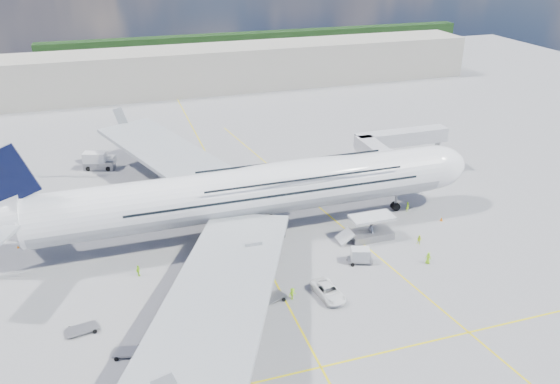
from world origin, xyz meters
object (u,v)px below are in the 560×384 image
object	(u,v)px
dolly_nose_far	(360,255)
cone_nose	(441,219)
crew_nose	(408,207)
cone_tail	(18,247)
airliner	(249,192)
dolly_row_a	(128,352)
dolly_back	(82,329)
crew_van	(428,258)
dolly_row_c	(228,331)
cone_wing_left_inner	(138,219)
catering_truck_inner	(175,170)
jet_bridge	(393,145)
crew_tug	(292,294)
cone_wing_right_inner	(161,309)
cargo_loader	(370,231)
baggage_tug	(204,322)
service_van	(329,292)
crew_wing	(138,271)
catering_truck_outer	(99,161)
crew_loader	(419,240)
dolly_row_b	(213,266)
cone_wing_left_outer	(127,190)
dolly_nose_near	(272,298)

from	to	relation	value
dolly_nose_far	cone_nose	xyz separation A→B (m)	(17.57, 7.07, -0.86)
crew_nose	cone_tail	world-z (taller)	crew_nose
airliner	cone_nose	world-z (taller)	airliner
airliner	cone_nose	size ratio (longest dim) A/B	124.08
dolly_row_a	crew_nose	distance (m)	50.41
dolly_back	crew_van	size ratio (longest dim) A/B	2.15
dolly_row_c	cone_wing_left_inner	bearing A→B (deg)	108.93
catering_truck_inner	crew_van	xyz separation A→B (m)	(29.26, -39.28, -0.96)
jet_bridge	crew_tug	world-z (taller)	jet_bridge
crew_tug	cone_wing_right_inner	distance (m)	16.20
cargo_loader	baggage_tug	size ratio (longest dim) A/B	3.15
airliner	cone_wing_right_inner	distance (m)	22.52
dolly_row_a	service_van	bearing A→B (deg)	20.65
crew_nose	crew_wing	size ratio (longest dim) A/B	1.01
cargo_loader	cone_wing_right_inner	bearing A→B (deg)	-165.82
dolly_back	dolly_nose_far	distance (m)	36.81
dolly_row_c	catering_truck_outer	xyz separation A→B (m)	(-13.04, 54.44, 1.33)
dolly_row_a	cone_wing_right_inner	distance (m)	7.92
baggage_tug	crew_loader	world-z (taller)	baggage_tug
crew_van	cone_wing_left_inner	bearing A→B (deg)	9.58
cargo_loader	cone_tail	bearing A→B (deg)	165.51
dolly_row_b	cone_wing_left_inner	world-z (taller)	dolly_row_b
airliner	crew_loader	xyz separation A→B (m)	(22.67, -11.01, -6.12)
crew_van	dolly_nose_far	bearing A→B (deg)	23.88
catering_truck_outer	cone_nose	xyz separation A→B (m)	(51.36, -38.40, -1.32)
cargo_loader	catering_truck_outer	world-z (taller)	cargo_loader
catering_truck_inner	crew_nose	distance (m)	42.30
cone_wing_left_inner	crew_nose	bearing A→B (deg)	-13.40
dolly_row_c	airliner	bearing A→B (deg)	73.71
crew_van	crew_nose	bearing A→B (deg)	-66.08
cone_nose	cone_wing_left_outer	size ratio (longest dim) A/B	1.00
cargo_loader	cone_wing_right_inner	size ratio (longest dim) A/B	15.94
dolly_row_b	cone_wing_right_inner	distance (m)	9.95
crew_wing	cone_wing_left_outer	bearing A→B (deg)	33.01
airliner	dolly_nose_far	size ratio (longest dim) A/B	20.57
service_van	crew_van	xyz separation A→B (m)	(16.00, 2.91, 0.07)
dolly_nose_far	crew_loader	bearing A→B (deg)	28.99
cone_wing_left_outer	cone_wing_right_inner	distance (m)	35.92
dolly_row_b	cone_nose	size ratio (longest dim) A/B	4.70
dolly_nose_near	catering_truck_outer	bearing A→B (deg)	89.81
crew_nose	crew_tug	distance (m)	30.77
cone_nose	jet_bridge	bearing A→B (deg)	91.19
jet_bridge	dolly_back	bearing A→B (deg)	-153.09
catering_truck_inner	catering_truck_outer	bearing A→B (deg)	133.51
dolly_row_c	cone_tail	xyz separation A→B (m)	(-24.95, 27.53, -0.06)
crew_loader	cone_wing_left_outer	size ratio (longest dim) A/B	2.36
catering_truck_inner	cone_nose	distance (m)	47.86
cone_wing_left_outer	dolly_nose_near	bearing A→B (deg)	-68.11
dolly_nose_far	dolly_row_c	bearing A→B (deg)	-137.27
jet_bridge	dolly_row_b	bearing A→B (deg)	-151.75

